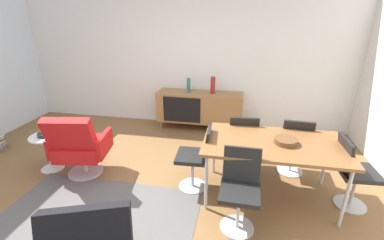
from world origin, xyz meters
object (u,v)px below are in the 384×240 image
Objects in this scene: sideboard at (200,107)px; side_table_round at (49,148)px; dining_chair_back_left at (242,139)px; lounge_chair_red at (79,145)px; dining_chair_near_window at (197,155)px; vase_cobalt at (189,85)px; dining_chair_back_right at (294,144)px; fruit_bowl at (45,133)px; vase_sculptural_dark at (213,85)px; wooden_bowl_on_table at (286,141)px; dining_chair_front_left at (240,187)px; dining_chair_far_end at (353,170)px; dining_table at (273,145)px.

sideboard is 3.08× the size of side_table_round.
dining_chair_back_left is 0.90× the size of lounge_chair_red.
vase_cobalt is at bearing 104.86° from dining_chair_near_window.
fruit_bowl is (-3.39, -0.52, 0.09)m from dining_chair_back_right.
vase_cobalt is 0.45m from vase_sculptural_dark.
dining_chair_back_right is 0.90× the size of lounge_chair_red.
vase_sculptural_dark is 1.20× the size of wooden_bowl_on_table.
dining_chair_front_left reaches higher than fruit_bowl.
vase_cobalt reaches higher than dining_chair_back_right.
dining_chair_near_window is 2.16m from side_table_round.
dining_chair_far_end is 1.36m from dining_chair_back_left.
dining_chair_front_left is (-0.70, -1.12, 0.00)m from dining_chair_back_right.
fruit_bowl is at bearing -138.96° from vase_sculptural_dark.
vase_cobalt reaches higher than wooden_bowl_on_table.
sideboard is 5.11× the size of vase_sculptural_dark.
sideboard is at bearing 122.19° from dining_chair_back_left.
dining_chair_near_window and dining_chair_back_right have the same top height.
dining_chair_back_left is 1.00× the size of dining_chair_front_left.
fruit_bowl reaches higher than side_table_round.
wooden_bowl_on_table is at bearing 49.06° from dining_chair_front_left.
wooden_bowl_on_table is 0.30× the size of dining_chair_far_end.
fruit_bowl is (-3.05, 0.04, -0.14)m from dining_table.
dining_chair_back_right is 3.44m from side_table_round.
vase_cobalt is 2.21m from dining_chair_back_right.
dining_chair_near_window is 1.00× the size of dining_chair_back_left.
dining_chair_back_left is at bearing -66.01° from vase_sculptural_dark.
dining_table is at bearing -0.78° from side_table_round.
dining_chair_front_left reaches higher than dining_table.
wooden_bowl_on_table reaches higher than side_table_round.
dining_chair_front_left reaches higher than side_table_round.
vase_sculptural_dark is 2.82m from fruit_bowl.
vase_sculptural_dark is 1.88m from dining_chair_back_right.
vase_cobalt is 0.84× the size of vase_sculptural_dark.
sideboard is 1.90m from dining_chair_near_window.
dining_table is 3.05m from fruit_bowl.
dining_chair_front_left is at bearing -46.12° from dining_chair_near_window.
dining_table is 1.87× the size of dining_chair_front_left.
side_table_round is at bearing 178.97° from dining_chair_near_window.
fruit_bowl is at bearing 179.08° from wooden_bowl_on_table.
lounge_chair_red is at bearing -7.65° from side_table_round.
side_table_round is at bearing -132.07° from vase_cobalt.
dining_chair_near_window is at bearing 1.23° from lounge_chair_red.
dining_chair_front_left is (-1.24, -0.56, 0.00)m from dining_chair_far_end.
side_table_round is at bearing -169.15° from dining_chair_back_left.
lounge_chair_red is at bearing -168.28° from dining_chair_back_right.
wooden_bowl_on_table is at bearing -4.28° from dining_table.
dining_chair_back_left reaches higher than dining_table.
dining_chair_far_end reaches higher than side_table_round.
dining_chair_back_right is (0.22, 0.57, -0.30)m from wooden_bowl_on_table.
dining_chair_front_left is 2.77m from side_table_round.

